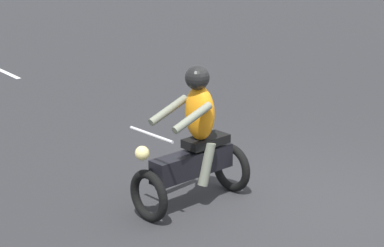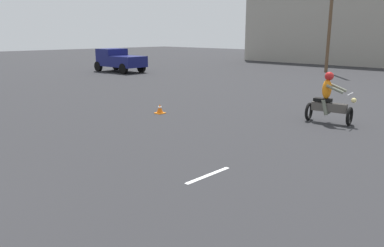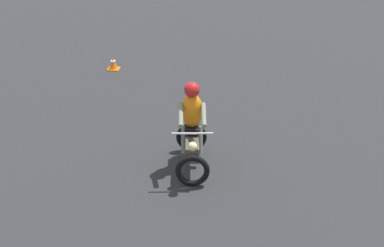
# 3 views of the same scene
# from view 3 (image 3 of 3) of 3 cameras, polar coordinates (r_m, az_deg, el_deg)

# --- Properties ---
(motorcycle_rider_background) EXTENTS (1.55, 0.84, 1.66)m
(motorcycle_rider_background) POSITION_cam_3_polar(r_m,az_deg,el_deg) (9.69, -0.00, -0.84)
(motorcycle_rider_background) COLOR black
(motorcycle_rider_background) RESTS_ON ground
(traffic_cone_mid_left) EXTENTS (0.32, 0.32, 0.35)m
(traffic_cone_mid_left) POSITION_cam_3_polar(r_m,az_deg,el_deg) (15.02, -8.40, 6.32)
(traffic_cone_mid_left) COLOR orange
(traffic_cone_mid_left) RESTS_ON ground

